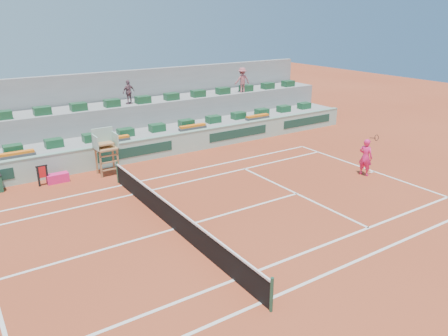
{
  "coord_description": "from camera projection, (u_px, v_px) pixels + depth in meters",
  "views": [
    {
      "loc": [
        -6.74,
        -13.72,
        7.92
      ],
      "look_at": [
        4.0,
        2.5,
        1.0
      ],
      "focal_mm": 35.0,
      "sensor_mm": 36.0,
      "label": 1
    }
  ],
  "objects": [
    {
      "name": "ground",
      "position": [
        174.0,
        229.0,
        16.94
      ],
      "size": [
        90.0,
        90.0,
        0.0
      ],
      "primitive_type": "plane",
      "color": "maroon",
      "rests_on": "ground"
    },
    {
      "name": "seating_tier_lower",
      "position": [
        88.0,
        148.0,
        25.15
      ],
      "size": [
        36.0,
        4.0,
        1.2
      ],
      "primitive_type": "cube",
      "color": "gray",
      "rests_on": "ground"
    },
    {
      "name": "seating_tier_upper",
      "position": [
        78.0,
        130.0,
        26.17
      ],
      "size": [
        36.0,
        2.4,
        2.6
      ],
      "primitive_type": "cube",
      "color": "gray",
      "rests_on": "ground"
    },
    {
      "name": "stadium_back_wall",
      "position": [
        69.0,
        111.0,
        27.12
      ],
      "size": [
        36.0,
        0.4,
        4.4
      ],
      "primitive_type": "cube",
      "color": "gray",
      "rests_on": "ground"
    },
    {
      "name": "player_bag",
      "position": [
        58.0,
        178.0,
        21.56
      ],
      "size": [
        1.03,
        0.46,
        0.46
      ],
      "primitive_type": "cube",
      "color": "#F6206F",
      "rests_on": "ground"
    },
    {
      "name": "spectator_mid",
      "position": [
        129.0,
        92.0,
        26.83
      ],
      "size": [
        0.93,
        0.58,
        1.48
      ],
      "primitive_type": "imported",
      "rotation": [
        0.0,
        0.0,
        3.41
      ],
      "color": "#764E58",
      "rests_on": "seating_tier_upper"
    },
    {
      "name": "spectator_right",
      "position": [
        242.0,
        80.0,
        30.79
      ],
      "size": [
        1.19,
        0.77,
        1.73
      ],
      "primitive_type": "imported",
      "rotation": [
        0.0,
        0.0,
        3.02
      ],
      "color": "#A85459",
      "rests_on": "seating_tier_upper"
    },
    {
      "name": "court_lines",
      "position": [
        174.0,
        229.0,
        16.94
      ],
      "size": [
        23.89,
        11.09,
        0.01
      ],
      "color": "silver",
      "rests_on": "ground"
    },
    {
      "name": "tennis_net",
      "position": [
        173.0,
        217.0,
        16.76
      ],
      "size": [
        0.1,
        11.97,
        1.1
      ],
      "color": "black",
      "rests_on": "ground"
    },
    {
      "name": "advertising_hoarding",
      "position": [
        101.0,
        157.0,
        23.42
      ],
      "size": [
        36.0,
        0.34,
        1.26
      ],
      "color": "#98C0AC",
      "rests_on": "ground"
    },
    {
      "name": "umpire_chair",
      "position": [
        105.0,
        145.0,
        22.31
      ],
      "size": [
        1.1,
        0.9,
        2.4
      ],
      "color": "#9A663A",
      "rests_on": "ground"
    },
    {
      "name": "seat_row_lower",
      "position": [
        91.0,
        137.0,
        24.16
      ],
      "size": [
        32.9,
        0.6,
        0.44
      ],
      "color": "#194B29",
      "rests_on": "seating_tier_lower"
    },
    {
      "name": "seat_row_upper",
      "position": [
        79.0,
        107.0,
        25.19
      ],
      "size": [
        32.9,
        0.6,
        0.44
      ],
      "color": "#194B29",
      "rests_on": "seating_tier_upper"
    },
    {
      "name": "flower_planters",
      "position": [
        68.0,
        147.0,
        22.78
      ],
      "size": [
        26.8,
        0.36,
        0.28
      ],
      "color": "#454545",
      "rests_on": "seating_tier_lower"
    },
    {
      "name": "towel_rack",
      "position": [
        42.0,
        174.0,
        21.04
      ],
      "size": [
        0.54,
        0.09,
        1.03
      ],
      "color": "black",
      "rests_on": "ground"
    },
    {
      "name": "tennis_player",
      "position": [
        366.0,
        157.0,
        22.32
      ],
      "size": [
        0.61,
        0.96,
        2.28
      ],
      "color": "#F6206F",
      "rests_on": "ground"
    }
  ]
}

